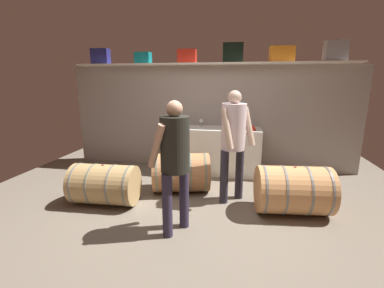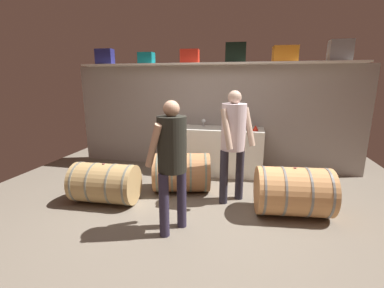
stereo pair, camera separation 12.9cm
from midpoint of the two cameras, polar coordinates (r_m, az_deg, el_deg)
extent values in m
cube|color=#6C6255|center=(3.97, 1.47, -12.16)|extent=(6.78, 7.64, 0.02)
cube|color=gray|center=(5.27, 5.06, 5.63)|extent=(5.58, 0.10, 1.99)
cube|color=silver|center=(5.08, 5.06, 16.78)|extent=(5.14, 0.40, 0.03)
cube|color=navy|center=(5.79, -17.60, 17.43)|extent=(0.35, 0.20, 0.29)
cube|color=#0F767E|center=(5.41, -9.08, 17.75)|extent=(0.29, 0.20, 0.21)
cube|color=red|center=(5.17, 0.28, 18.32)|extent=(0.35, 0.23, 0.25)
cube|color=black|center=(5.06, 10.12, 18.75)|extent=(0.37, 0.22, 0.34)
cube|color=orange|center=(5.08, 20.10, 17.72)|extent=(0.42, 0.27, 0.26)
cube|color=gray|center=(5.25, 29.88, 17.03)|extent=(0.35, 0.23, 0.33)
cube|color=white|center=(5.01, 6.41, -1.42)|extent=(1.62, 0.60, 0.86)
cylinder|color=black|center=(4.82, 11.77, 4.26)|extent=(0.08, 0.08, 0.20)
sphere|color=black|center=(4.81, 11.83, 5.62)|extent=(0.08, 0.08, 0.08)
cylinder|color=black|center=(4.80, 11.86, 6.22)|extent=(0.03, 0.03, 0.08)
cylinder|color=white|center=(5.11, 3.22, 3.89)|extent=(0.07, 0.07, 0.00)
cylinder|color=white|center=(5.11, 3.23, 4.28)|extent=(0.01, 0.01, 0.07)
sphere|color=white|center=(5.10, 3.24, 4.98)|extent=(0.08, 0.08, 0.08)
sphere|color=maroon|center=(5.10, 3.23, 4.84)|extent=(0.05, 0.05, 0.05)
cone|color=red|center=(4.76, 14.24, 3.35)|extent=(0.11, 0.11, 0.10)
cylinder|color=tan|center=(3.72, 21.82, -9.44)|extent=(0.99, 0.72, 0.62)
cylinder|color=slate|center=(3.64, 15.83, -9.50)|extent=(0.10, 0.64, 0.64)
cylinder|color=slate|center=(3.68, 19.57, -9.48)|extent=(0.10, 0.64, 0.64)
cylinder|color=slate|center=(3.76, 24.02, -9.40)|extent=(0.10, 0.64, 0.64)
cylinder|color=slate|center=(3.84, 27.48, -9.29)|extent=(0.10, 0.64, 0.64)
cylinder|color=#934D47|center=(3.61, 22.25, -4.78)|extent=(0.04, 0.04, 0.01)
cylinder|color=#B07749|center=(4.18, -1.32, -6.11)|extent=(0.98, 0.78, 0.60)
cylinder|color=slate|center=(4.20, -6.32, -6.10)|extent=(0.17, 0.60, 0.61)
cylinder|color=slate|center=(4.18, -3.23, -6.11)|extent=(0.17, 0.60, 0.61)
cylinder|color=slate|center=(4.18, 0.58, -6.10)|extent=(0.17, 0.60, 0.61)
cylinder|color=slate|center=(4.19, 3.68, -6.08)|extent=(0.17, 0.60, 0.61)
cylinder|color=brown|center=(4.09, -1.35, -2.06)|extent=(0.04, 0.04, 0.01)
cylinder|color=tan|center=(3.99, -17.27, -8.04)|extent=(0.92, 0.60, 0.56)
cylinder|color=slate|center=(4.17, -21.93, -7.48)|extent=(0.05, 0.57, 0.57)
cylinder|color=slate|center=(4.05, -19.10, -7.82)|extent=(0.05, 0.57, 0.57)
cylinder|color=slate|center=(3.93, -15.39, -8.25)|extent=(0.05, 0.57, 0.57)
cylinder|color=slate|center=(3.83, -12.20, -8.58)|extent=(0.05, 0.57, 0.57)
cylinder|color=brown|center=(3.89, -17.56, -4.11)|extent=(0.04, 0.04, 0.01)
cylinder|color=#2B2934|center=(3.78, 7.83, -7.10)|extent=(0.12, 0.12, 0.77)
cylinder|color=#2B2934|center=(3.96, 11.11, -6.31)|extent=(0.12, 0.12, 0.77)
cylinder|color=silver|center=(3.69, 9.92, 3.62)|extent=(0.33, 0.33, 0.64)
sphere|color=tan|center=(3.64, 10.18, 9.84)|extent=(0.18, 0.18, 0.18)
cylinder|color=tan|center=(3.50, 8.51, 3.13)|extent=(0.22, 0.23, 0.53)
cylinder|color=tan|center=(3.74, 13.12, 3.60)|extent=(0.23, 0.24, 0.53)
cylinder|color=#2C263B|center=(3.17, -1.12, -11.46)|extent=(0.11, 0.11, 0.73)
cylinder|color=#2C263B|center=(3.00, -4.76, -13.03)|extent=(0.11, 0.11, 0.73)
cylinder|color=black|center=(2.86, -3.04, -0.05)|extent=(0.32, 0.32, 0.61)
sphere|color=tan|center=(2.80, -3.14, 7.58)|extent=(0.18, 0.18, 0.18)
cylinder|color=tan|center=(3.05, -1.82, 0.80)|extent=(0.18, 0.15, 0.52)
cylinder|color=tan|center=(2.81, -7.01, -0.40)|extent=(0.26, 0.19, 0.50)
camera|label=1|loc=(0.06, -89.03, 0.23)|focal=24.82mm
camera|label=2|loc=(0.06, 90.97, -0.23)|focal=24.82mm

